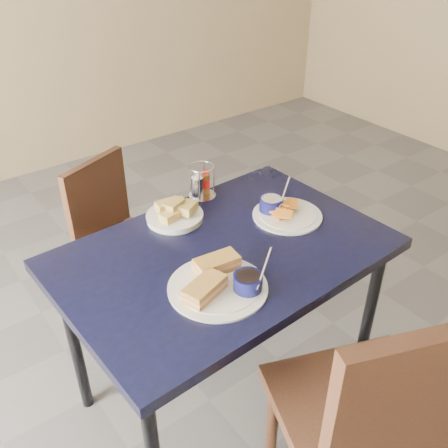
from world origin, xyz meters
TOP-DOWN VIEW (x-y plane):
  - ground at (0.00, 0.00)m, footprint 6.00×6.00m
  - dining_table at (0.07, -0.01)m, footprint 1.14×0.78m
  - chair_near at (0.12, -0.69)m, footprint 0.60×0.60m
  - chair_far at (0.04, 0.77)m, footprint 0.47×0.47m
  - sandwich_plate at (-0.06, -0.16)m, footprint 0.32×0.31m
  - plantain_plate at (0.38, 0.04)m, footprint 0.26×0.26m
  - bread_basket at (0.04, 0.25)m, footprint 0.21×0.21m
  - condiment_caddy at (0.21, 0.34)m, footprint 0.11×0.11m

SIDE VIEW (x-z plane):
  - ground at x=0.00m, z-range 0.00..0.00m
  - chair_far at x=0.04m, z-range 0.06..0.84m
  - chair_near at x=0.12m, z-range 0.07..1.08m
  - dining_table at x=0.07m, z-range 0.30..1.05m
  - plantain_plate at x=0.38m, z-range 0.71..0.83m
  - sandwich_plate at x=-0.06m, z-range 0.71..0.83m
  - bread_basket at x=0.04m, z-range 0.74..0.82m
  - condiment_caddy at x=0.21m, z-range 0.74..0.87m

